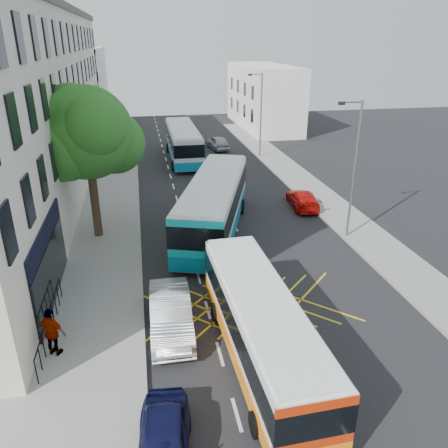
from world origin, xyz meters
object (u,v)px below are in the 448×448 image
lamp_far (260,111)px  parked_car_blue (164,445)px  bus_near (260,326)px  red_hatchback (303,199)px  pedestrian_far (52,332)px  parked_car_silver (171,314)px  lamp_near (353,164)px  bus_mid (214,205)px  bus_far (183,142)px  distant_car_grey (193,136)px  street_tree (86,134)px  distant_car_silver (218,143)px

lamp_far → parked_car_blue: lamp_far is taller
bus_near → red_hatchback: bus_near is taller
bus_near → pedestrian_far: (-7.57, 1.53, -0.34)m
parked_car_silver → lamp_near: bearing=34.0°
red_hatchback → bus_mid: bearing=30.2°
bus_far → distant_car_grey: (2.00, 8.31, -1.09)m
red_hatchback → lamp_far: bearing=-86.5°
red_hatchback → distant_car_grey: 23.84m
distant_car_grey → red_hatchback: bearing=-81.3°
bus_near → bus_mid: (0.35, 11.94, 0.33)m
lamp_near → bus_near: 12.80m
street_tree → lamp_near: street_tree is taller
parked_car_silver → red_hatchback: size_ratio=1.12×
parked_car_silver → street_tree: bearing=111.1°
street_tree → parked_car_blue: 17.42m
red_hatchback → distant_car_silver: bearing=-75.2°
lamp_near → parked_car_blue: size_ratio=2.06×
bus_far → red_hatchback: bus_far is taller
red_hatchback → pedestrian_far: (-14.85, -13.48, 0.52)m
bus_mid → red_hatchback: bearing=42.5°
bus_far → distant_car_grey: 8.62m
lamp_near → bus_far: (-7.64, 20.51, -2.90)m
distant_car_grey → street_tree: bearing=-112.6°
lamp_near → parked_car_silver: (-11.10, -7.10, -3.83)m
street_tree → lamp_far: street_tree is taller
bus_mid → pedestrian_far: 13.09m
lamp_far → red_hatchback: bearing=-92.7°
street_tree → lamp_near: (14.71, -2.97, -1.68)m
street_tree → parked_car_blue: (2.91, -16.22, -5.63)m
distant_car_grey → distant_car_silver: distant_car_silver is taller
bus_far → distant_car_grey: bus_far is taller
street_tree → lamp_far: bearing=49.2°
bus_mid → parked_car_blue: 16.26m
bus_near → distant_car_grey: bus_near is taller
parked_car_blue → parked_car_silver: bearing=89.8°
street_tree → pedestrian_far: bearing=-94.4°
street_tree → distant_car_grey: bearing=70.7°
distant_car_silver → bus_near: bearing=75.2°
bus_near → distant_car_silver: size_ratio=2.38×
lamp_near → pedestrian_far: bearing=-152.8°
parked_car_silver → distant_car_silver: bearing=77.7°
parked_car_blue → distant_car_silver: size_ratio=0.92×
lamp_near → bus_mid: (-7.63, 2.42, -2.81)m
parked_car_silver → distant_car_silver: size_ratio=1.13×
bus_mid → pedestrian_far: size_ratio=6.30×
bus_far → parked_car_silver: bus_far is taller
street_tree → bus_mid: street_tree is taller
street_tree → distant_car_silver: bearing=62.1°
lamp_far → bus_mid: lamp_far is taller
bus_near → lamp_far: bearing=73.3°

